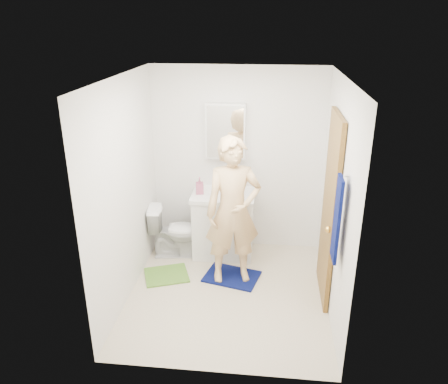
# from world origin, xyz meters

# --- Properties ---
(floor) EXTENTS (2.20, 2.40, 0.02)m
(floor) POSITION_xyz_m (0.00, 0.00, -0.01)
(floor) COLOR beige
(floor) RESTS_ON ground
(ceiling) EXTENTS (2.20, 2.40, 0.02)m
(ceiling) POSITION_xyz_m (0.00, 0.00, 2.41)
(ceiling) COLOR white
(ceiling) RESTS_ON ground
(wall_back) EXTENTS (2.20, 0.02, 2.40)m
(wall_back) POSITION_xyz_m (0.00, 1.21, 1.20)
(wall_back) COLOR silver
(wall_back) RESTS_ON ground
(wall_front) EXTENTS (2.20, 0.02, 2.40)m
(wall_front) POSITION_xyz_m (0.00, -1.21, 1.20)
(wall_front) COLOR silver
(wall_front) RESTS_ON ground
(wall_left) EXTENTS (0.02, 2.40, 2.40)m
(wall_left) POSITION_xyz_m (-1.11, 0.00, 1.20)
(wall_left) COLOR silver
(wall_left) RESTS_ON ground
(wall_right) EXTENTS (0.02, 2.40, 2.40)m
(wall_right) POSITION_xyz_m (1.11, 0.00, 1.20)
(wall_right) COLOR silver
(wall_right) RESTS_ON ground
(vanity_cabinet) EXTENTS (0.75, 0.55, 0.80)m
(vanity_cabinet) POSITION_xyz_m (-0.15, 0.91, 0.40)
(vanity_cabinet) COLOR white
(vanity_cabinet) RESTS_ON floor
(countertop) EXTENTS (0.79, 0.59, 0.05)m
(countertop) POSITION_xyz_m (-0.15, 0.91, 0.83)
(countertop) COLOR white
(countertop) RESTS_ON vanity_cabinet
(sink_basin) EXTENTS (0.40, 0.40, 0.03)m
(sink_basin) POSITION_xyz_m (-0.15, 0.91, 0.84)
(sink_basin) COLOR white
(sink_basin) RESTS_ON countertop
(faucet) EXTENTS (0.03, 0.03, 0.12)m
(faucet) POSITION_xyz_m (-0.15, 1.09, 0.91)
(faucet) COLOR silver
(faucet) RESTS_ON countertop
(medicine_cabinet) EXTENTS (0.50, 0.12, 0.70)m
(medicine_cabinet) POSITION_xyz_m (-0.15, 1.14, 1.60)
(medicine_cabinet) COLOR white
(medicine_cabinet) RESTS_ON wall_back
(mirror_panel) EXTENTS (0.46, 0.01, 0.66)m
(mirror_panel) POSITION_xyz_m (-0.15, 1.08, 1.60)
(mirror_panel) COLOR white
(mirror_panel) RESTS_ON wall_back
(door) EXTENTS (0.05, 0.80, 2.05)m
(door) POSITION_xyz_m (1.07, 0.15, 1.02)
(door) COLOR brown
(door) RESTS_ON ground
(door_knob) EXTENTS (0.07, 0.07, 0.07)m
(door_knob) POSITION_xyz_m (1.03, -0.17, 0.95)
(door_knob) COLOR gold
(door_knob) RESTS_ON door
(towel) EXTENTS (0.03, 0.24, 0.80)m
(towel) POSITION_xyz_m (1.03, -0.57, 1.25)
(towel) COLOR #08114F
(towel) RESTS_ON wall_right
(towel_hook) EXTENTS (0.06, 0.02, 0.02)m
(towel_hook) POSITION_xyz_m (1.07, -0.57, 1.67)
(towel_hook) COLOR silver
(towel_hook) RESTS_ON wall_right
(toilet) EXTENTS (0.72, 0.47, 0.69)m
(toilet) POSITION_xyz_m (-0.76, 0.80, 0.34)
(toilet) COLOR white
(toilet) RESTS_ON floor
(bath_mat) EXTENTS (0.72, 0.59, 0.02)m
(bath_mat) POSITION_xyz_m (0.01, 0.32, 0.01)
(bath_mat) COLOR #08114F
(bath_mat) RESTS_ON floor
(green_rug) EXTENTS (0.63, 0.58, 0.02)m
(green_rug) POSITION_xyz_m (-0.78, 0.27, 0.01)
(green_rug) COLOR #5B9030
(green_rug) RESTS_ON floor
(soap_dispenser) EXTENTS (0.11, 0.11, 0.21)m
(soap_dispenser) POSITION_xyz_m (-0.45, 0.89, 0.96)
(soap_dispenser) COLOR #AB506F
(soap_dispenser) RESTS_ON countertop
(toothbrush_cup) EXTENTS (0.15, 0.15, 0.09)m
(toothbrush_cup) POSITION_xyz_m (0.04, 0.98, 0.90)
(toothbrush_cup) COLOR #713B83
(toothbrush_cup) RESTS_ON countertop
(man) EXTENTS (0.71, 0.55, 1.73)m
(man) POSITION_xyz_m (0.03, 0.29, 0.89)
(man) COLOR #E2B87F
(man) RESTS_ON bath_mat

